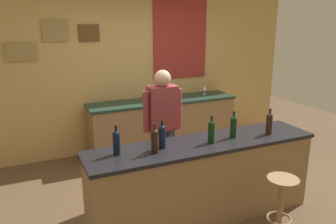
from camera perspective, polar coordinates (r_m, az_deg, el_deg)
name	(u,v)px	position (r m, az deg, el deg)	size (l,w,h in m)	color
ground_plane	(186,200)	(4.44, 3.06, -14.58)	(10.00, 10.00, 0.00)	brown
back_wall	(133,67)	(5.76, -5.97, 7.50)	(6.00, 0.09, 2.80)	tan
bar_counter	(203,180)	(3.91, 5.89, -11.41)	(2.63, 0.60, 0.92)	olive
side_counter	(163,125)	(5.77, -0.81, -2.25)	(2.54, 0.56, 0.90)	olive
bartender	(163,123)	(4.28, -0.90, -1.94)	(0.52, 0.21, 1.62)	#384766
bar_stool	(281,198)	(3.73, 18.58, -13.60)	(0.32, 0.32, 0.68)	olive
wine_bottle_a	(116,142)	(3.37, -8.71, -4.98)	(0.07, 0.07, 0.31)	black
wine_bottle_b	(155,140)	(3.38, -2.25, -4.75)	(0.07, 0.07, 0.31)	black
wine_bottle_c	(162,136)	(3.50, -1.00, -4.03)	(0.07, 0.07, 0.31)	black
wine_bottle_d	(211,131)	(3.67, 7.32, -3.19)	(0.07, 0.07, 0.31)	black
wine_bottle_e	(233,126)	(3.88, 10.99, -2.31)	(0.07, 0.07, 0.31)	black
wine_bottle_f	(269,123)	(4.09, 16.73, -1.76)	(0.07, 0.07, 0.31)	black
wine_glass_a	(162,94)	(5.55, -0.98, 2.99)	(0.07, 0.07, 0.16)	silver
wine_glass_b	(205,88)	(6.06, 6.19, 4.01)	(0.07, 0.07, 0.16)	silver
coffee_mug	(177,96)	(5.68, 1.57, 2.64)	(0.13, 0.08, 0.09)	#336699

